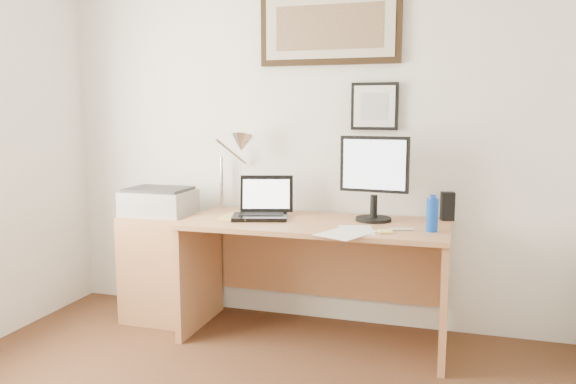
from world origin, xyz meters
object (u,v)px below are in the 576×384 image
at_px(side_cabinet, 165,267).
at_px(desk, 318,256).
at_px(water_bottle, 432,215).
at_px(printer, 159,201).
at_px(laptop, 262,208).
at_px(book, 226,215).
at_px(lcd_monitor, 374,174).

bearing_deg(side_cabinet, desk, 1.89).
xyz_separation_m(water_bottle, printer, (-1.79, 0.14, -0.03)).
bearing_deg(printer, laptop, -1.05).
bearing_deg(laptop, book, -167.66).
bearing_deg(side_cabinet, laptop, -0.98).
height_order(desk, lcd_monitor, lcd_monitor).
relative_size(water_bottle, laptop, 0.48).
height_order(book, laptop, laptop).
bearing_deg(book, water_bottle, -3.51).
xyz_separation_m(book, printer, (-0.52, 0.06, 0.06)).
bearing_deg(laptop, printer, 178.95).
bearing_deg(laptop, lcd_monitor, 6.93).
height_order(water_bottle, laptop, laptop).
bearing_deg(book, side_cabinet, 172.79).
relative_size(book, laptop, 0.66).
relative_size(side_cabinet, lcd_monitor, 1.40).
bearing_deg(water_bottle, desk, 165.86).
distance_m(side_cabinet, book, 0.63).
bearing_deg(desk, book, -170.52).
relative_size(lcd_monitor, printer, 1.18).
xyz_separation_m(water_bottle, laptop, (-1.05, 0.13, -0.04)).
distance_m(water_bottle, book, 1.28).
relative_size(side_cabinet, desk, 0.46).
xyz_separation_m(water_bottle, lcd_monitor, (-0.36, 0.21, 0.20)).
bearing_deg(lcd_monitor, desk, -173.80).
bearing_deg(water_bottle, printer, 175.49).
relative_size(desk, printer, 3.64).
height_order(lcd_monitor, printer, lcd_monitor).
bearing_deg(lcd_monitor, book, -171.72).
bearing_deg(desk, side_cabinet, -178.11).
xyz_separation_m(side_cabinet, lcd_monitor, (1.41, 0.07, 0.68)).
bearing_deg(side_cabinet, water_bottle, -4.54).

